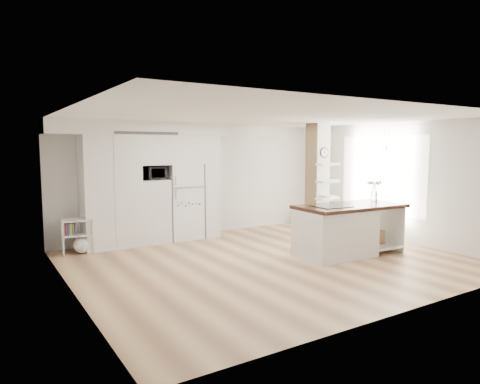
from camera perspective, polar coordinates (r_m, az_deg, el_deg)
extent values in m
cube|color=tan|center=(8.22, 3.80, -9.12)|extent=(7.00, 6.00, 0.01)
cube|color=white|center=(7.96, 3.94, 9.99)|extent=(7.00, 6.00, 0.04)
cube|color=silver|center=(10.55, -5.74, 1.65)|extent=(7.00, 0.04, 2.70)
cube|color=silver|center=(5.84, 21.42, -2.23)|extent=(7.00, 0.04, 2.70)
cube|color=silver|center=(6.58, -21.66, -1.35)|extent=(0.04, 6.00, 2.70)
cube|color=silver|center=(10.42, 19.66, 1.28)|extent=(0.04, 6.00, 2.70)
cube|color=white|center=(9.48, -16.85, 0.03)|extent=(1.20, 0.65, 2.40)
cube|color=white|center=(9.82, -11.54, -2.52)|extent=(0.65, 0.65, 1.42)
cube|color=white|center=(9.71, -11.71, 5.47)|extent=(0.65, 0.65, 0.65)
cube|color=white|center=(10.00, -7.66, 5.55)|extent=(0.85, 0.65, 0.65)
cube|color=white|center=(10.32, -4.43, 0.73)|extent=(0.40, 0.65, 2.40)
cube|color=silver|center=(9.62, -12.99, 8.27)|extent=(4.00, 0.70, 0.30)
cube|color=#262626|center=(9.30, -12.28, 7.69)|extent=(1.40, 0.04, 0.06)
cube|color=white|center=(10.09, -7.59, -1.28)|extent=(0.78, 0.66, 1.75)
cube|color=#B2B2B7|center=(9.74, -6.78, 0.63)|extent=(0.78, 0.01, 0.03)
cube|color=silver|center=(10.36, 10.29, 1.51)|extent=(0.40, 0.40, 2.70)
cube|color=#9E8158|center=(10.22, 9.42, 1.46)|extent=(0.02, 0.40, 2.70)
cube|color=#9E8158|center=(10.51, 9.52, 1.59)|extent=(0.40, 0.02, 2.70)
cylinder|color=black|center=(10.18, 11.14, 5.19)|extent=(0.25, 0.03, 0.25)
cylinder|color=white|center=(10.16, 11.21, 5.19)|extent=(0.21, 0.01, 0.21)
plane|color=white|center=(10.58, 18.35, 2.21)|extent=(0.00, 2.40, 2.40)
cylinder|color=white|center=(9.15, 12.04, 5.72)|extent=(0.12, 0.12, 0.10)
cube|color=white|center=(8.63, 12.55, -5.35)|extent=(1.49, 1.01, 0.93)
cube|color=white|center=(9.43, 17.31, -6.65)|extent=(0.82, 0.98, 0.04)
cube|color=white|center=(9.63, 18.90, -4.35)|extent=(0.07, 0.95, 0.93)
cube|color=#3A1C11|center=(8.81, 14.51, -1.86)|extent=(2.27, 1.15, 0.07)
cube|color=black|center=(8.47, 12.07, -1.85)|extent=(0.69, 0.59, 0.01)
cube|color=olive|center=(9.36, 17.11, -5.73)|extent=(0.46, 0.35, 0.28)
cylinder|color=white|center=(9.42, 17.47, -0.56)|extent=(0.12, 0.12, 0.22)
cube|color=white|center=(9.25, -22.55, -5.65)|extent=(0.07, 0.34, 0.70)
cube|color=white|center=(9.29, -19.09, -5.46)|extent=(0.07, 0.34, 0.70)
cube|color=white|center=(9.21, -20.89, -3.51)|extent=(0.62, 0.40, 0.03)
cube|color=white|center=(9.26, -20.82, -5.37)|extent=(0.59, 0.40, 0.03)
sphere|color=white|center=(9.31, -20.28, -6.62)|extent=(0.34, 0.34, 0.34)
imported|color=#397E32|center=(9.88, 14.93, -5.22)|extent=(0.28, 0.23, 0.51)
imported|color=#397E32|center=(11.92, 8.47, -3.38)|extent=(0.29, 0.29, 0.43)
imported|color=#2D2D2D|center=(9.68, -11.54, 2.48)|extent=(0.54, 0.37, 0.30)
imported|color=#397E32|center=(10.64, 11.26, 2.55)|extent=(0.27, 0.23, 0.30)
imported|color=white|center=(10.17, 11.39, -0.57)|extent=(0.22, 0.22, 0.05)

